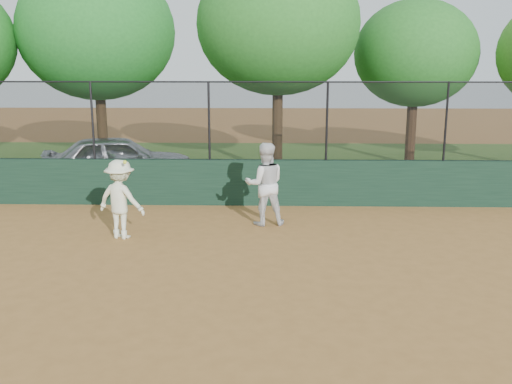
{
  "coord_description": "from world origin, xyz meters",
  "views": [
    {
      "loc": [
        1.09,
        -8.53,
        3.61
      ],
      "look_at": [
        0.8,
        2.2,
        1.2
      ],
      "focal_mm": 40.0,
      "sensor_mm": 36.0,
      "label": 1
    }
  ],
  "objects_px": {
    "player_main": "(121,199)",
    "tree_1": "(97,32)",
    "parked_car": "(119,160)",
    "player_second": "(265,184)",
    "tree_3": "(415,54)",
    "tree_2": "(278,24)"
  },
  "relations": [
    {
      "from": "parked_car",
      "to": "player_second",
      "type": "height_order",
      "value": "player_second"
    },
    {
      "from": "player_main",
      "to": "tree_2",
      "type": "xyz_separation_m",
      "value": [
        3.36,
        7.44,
        4.03
      ]
    },
    {
      "from": "player_second",
      "to": "tree_3",
      "type": "bearing_deg",
      "value": -130.51
    },
    {
      "from": "tree_2",
      "to": "tree_3",
      "type": "height_order",
      "value": "tree_2"
    },
    {
      "from": "parked_car",
      "to": "tree_3",
      "type": "bearing_deg",
      "value": -84.2
    },
    {
      "from": "parked_car",
      "to": "tree_3",
      "type": "relative_size",
      "value": 0.76
    },
    {
      "from": "tree_3",
      "to": "parked_car",
      "type": "bearing_deg",
      "value": -158.18
    },
    {
      "from": "player_second",
      "to": "tree_1",
      "type": "relative_size",
      "value": 0.27
    },
    {
      "from": "player_second",
      "to": "player_main",
      "type": "height_order",
      "value": "player_second"
    },
    {
      "from": "tree_1",
      "to": "tree_2",
      "type": "relative_size",
      "value": 0.99
    },
    {
      "from": "player_main",
      "to": "tree_2",
      "type": "bearing_deg",
      "value": 65.69
    },
    {
      "from": "parked_car",
      "to": "tree_2",
      "type": "distance_m",
      "value": 6.65
    },
    {
      "from": "parked_car",
      "to": "player_main",
      "type": "distance_m",
      "value": 5.73
    },
    {
      "from": "parked_car",
      "to": "player_second",
      "type": "relative_size",
      "value": 2.36
    },
    {
      "from": "player_main",
      "to": "tree_3",
      "type": "bearing_deg",
      "value": 48.75
    },
    {
      "from": "parked_car",
      "to": "player_main",
      "type": "bearing_deg",
      "value": 179.19
    },
    {
      "from": "player_second",
      "to": "tree_1",
      "type": "distance_m",
      "value": 10.45
    },
    {
      "from": "player_second",
      "to": "player_main",
      "type": "distance_m",
      "value": 3.22
    },
    {
      "from": "player_main",
      "to": "tree_1",
      "type": "bearing_deg",
      "value": 108.44
    },
    {
      "from": "player_main",
      "to": "tree_1",
      "type": "relative_size",
      "value": 0.24
    },
    {
      "from": "tree_2",
      "to": "tree_3",
      "type": "distance_m",
      "value": 5.39
    },
    {
      "from": "tree_2",
      "to": "tree_3",
      "type": "xyz_separation_m",
      "value": [
        4.92,
        2.0,
        -0.89
      ]
    }
  ]
}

